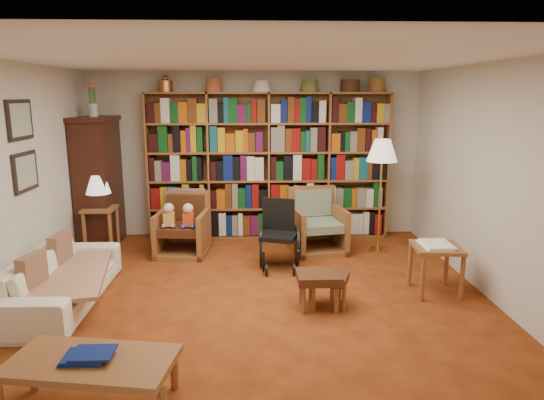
{
  "coord_description": "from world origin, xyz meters",
  "views": [
    {
      "loc": [
        -0.03,
        -4.94,
        2.15
      ],
      "look_at": [
        0.18,
        0.6,
        0.95
      ],
      "focal_mm": 32.0,
      "sensor_mm": 36.0,
      "label": 1
    }
  ],
  "objects_px": {
    "footstool_a": "(327,280)",
    "coffee_table": "(92,365)",
    "armchair_sage": "(317,227)",
    "floor_lamp": "(382,155)",
    "sofa": "(62,278)",
    "side_table_lamp": "(100,219)",
    "wheelchair": "(279,236)",
    "armchair_leather": "(183,228)",
    "side_table_papers": "(436,254)",
    "footstool_b": "(319,279)"
  },
  "relations": [
    {
      "from": "footstool_a",
      "to": "coffee_table",
      "type": "height_order",
      "value": "coffee_table"
    },
    {
      "from": "armchair_sage",
      "to": "floor_lamp",
      "type": "xyz_separation_m",
      "value": [
        0.86,
        -0.1,
        1.02
      ]
    },
    {
      "from": "sofa",
      "to": "side_table_lamp",
      "type": "relative_size",
      "value": 2.9
    },
    {
      "from": "sofa",
      "to": "side_table_lamp",
      "type": "bearing_deg",
      "value": 3.32
    },
    {
      "from": "side_table_lamp",
      "to": "wheelchair",
      "type": "distance_m",
      "value": 2.52
    },
    {
      "from": "armchair_leather",
      "to": "wheelchair",
      "type": "bearing_deg",
      "value": -25.2
    },
    {
      "from": "armchair_sage",
      "to": "side_table_papers",
      "type": "distance_m",
      "value": 1.95
    },
    {
      "from": "armchair_leather",
      "to": "armchair_sage",
      "type": "relative_size",
      "value": 0.98
    },
    {
      "from": "footstool_b",
      "to": "coffee_table",
      "type": "distance_m",
      "value": 2.39
    },
    {
      "from": "armchair_leather",
      "to": "footstool_b",
      "type": "distance_m",
      "value": 2.5
    },
    {
      "from": "wheelchair",
      "to": "footstool_a",
      "type": "xyz_separation_m",
      "value": [
        0.44,
        -1.23,
        -0.11
      ]
    },
    {
      "from": "sofa",
      "to": "coffee_table",
      "type": "relative_size",
      "value": 1.56
    },
    {
      "from": "side_table_lamp",
      "to": "floor_lamp",
      "type": "bearing_deg",
      "value": -1.11
    },
    {
      "from": "sofa",
      "to": "wheelchair",
      "type": "bearing_deg",
      "value": -65.81
    },
    {
      "from": "side_table_papers",
      "to": "sofa",
      "type": "bearing_deg",
      "value": -178.36
    },
    {
      "from": "armchair_sage",
      "to": "footstool_b",
      "type": "bearing_deg",
      "value": -96.82
    },
    {
      "from": "side_table_lamp",
      "to": "sofa",
      "type": "bearing_deg",
      "value": -86.63
    },
    {
      "from": "coffee_table",
      "to": "armchair_leather",
      "type": "bearing_deg",
      "value": 87.7
    },
    {
      "from": "footstool_a",
      "to": "footstool_b",
      "type": "height_order",
      "value": "footstool_b"
    },
    {
      "from": "wheelchair",
      "to": "coffee_table",
      "type": "height_order",
      "value": "wheelchair"
    },
    {
      "from": "armchair_leather",
      "to": "coffee_table",
      "type": "relative_size",
      "value": 0.71
    },
    {
      "from": "armchair_leather",
      "to": "coffee_table",
      "type": "xyz_separation_m",
      "value": [
        -0.14,
        -3.48,
        -0.01
      ]
    },
    {
      "from": "floor_lamp",
      "to": "coffee_table",
      "type": "height_order",
      "value": "floor_lamp"
    },
    {
      "from": "footstool_a",
      "to": "side_table_papers",
      "type": "bearing_deg",
      "value": 13.2
    },
    {
      "from": "armchair_leather",
      "to": "armchair_sage",
      "type": "xyz_separation_m",
      "value": [
        1.87,
        0.06,
        -0.02
      ]
    },
    {
      "from": "sofa",
      "to": "floor_lamp",
      "type": "distance_m",
      "value": 4.24
    },
    {
      "from": "wheelchair",
      "to": "side_table_papers",
      "type": "xyz_separation_m",
      "value": [
        1.68,
        -0.94,
        0.06
      ]
    },
    {
      "from": "armchair_leather",
      "to": "side_table_lamp",
      "type": "bearing_deg",
      "value": 178.26
    },
    {
      "from": "side_table_lamp",
      "to": "wheelchair",
      "type": "xyz_separation_m",
      "value": [
        2.44,
        -0.65,
        -0.08
      ]
    },
    {
      "from": "armchair_sage",
      "to": "footstool_b",
      "type": "relative_size",
      "value": 1.96
    },
    {
      "from": "armchair_sage",
      "to": "floor_lamp",
      "type": "distance_m",
      "value": 1.34
    },
    {
      "from": "armchair_sage",
      "to": "footstool_b",
      "type": "distance_m",
      "value": 1.96
    },
    {
      "from": "coffee_table",
      "to": "floor_lamp",
      "type": "bearing_deg",
      "value": 50.19
    },
    {
      "from": "side_table_papers",
      "to": "coffee_table",
      "type": "relative_size",
      "value": 0.48
    },
    {
      "from": "footstool_b",
      "to": "coffee_table",
      "type": "xyz_separation_m",
      "value": [
        -1.78,
        -1.6,
        0.03
      ]
    },
    {
      "from": "coffee_table",
      "to": "wheelchair",
      "type": "bearing_deg",
      "value": 63.39
    },
    {
      "from": "floor_lamp",
      "to": "side_table_lamp",
      "type": "bearing_deg",
      "value": 178.89
    },
    {
      "from": "coffee_table",
      "to": "side_table_lamp",
      "type": "bearing_deg",
      "value": 105.86
    },
    {
      "from": "armchair_leather",
      "to": "floor_lamp",
      "type": "bearing_deg",
      "value": -0.85
    },
    {
      "from": "wheelchair",
      "to": "footstool_b",
      "type": "relative_size",
      "value": 1.93
    },
    {
      "from": "side_table_papers",
      "to": "footstool_a",
      "type": "relative_size",
      "value": 1.13
    },
    {
      "from": "side_table_lamp",
      "to": "coffee_table",
      "type": "relative_size",
      "value": 0.54
    },
    {
      "from": "footstool_a",
      "to": "armchair_leather",
      "type": "bearing_deg",
      "value": 133.32
    },
    {
      "from": "sofa",
      "to": "armchair_leather",
      "type": "bearing_deg",
      "value": -32.03
    },
    {
      "from": "armchair_sage",
      "to": "sofa",
      "type": "bearing_deg",
      "value": -149.38
    },
    {
      "from": "wheelchair",
      "to": "side_table_papers",
      "type": "distance_m",
      "value": 1.92
    },
    {
      "from": "armchair_sage",
      "to": "coffee_table",
      "type": "distance_m",
      "value": 4.07
    },
    {
      "from": "side_table_lamp",
      "to": "coffee_table",
      "type": "distance_m",
      "value": 3.66
    },
    {
      "from": "sofa",
      "to": "armchair_sage",
      "type": "xyz_separation_m",
      "value": [
        2.91,
        1.72,
        0.06
      ]
    },
    {
      "from": "side_table_lamp",
      "to": "side_table_papers",
      "type": "distance_m",
      "value": 4.41
    }
  ]
}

